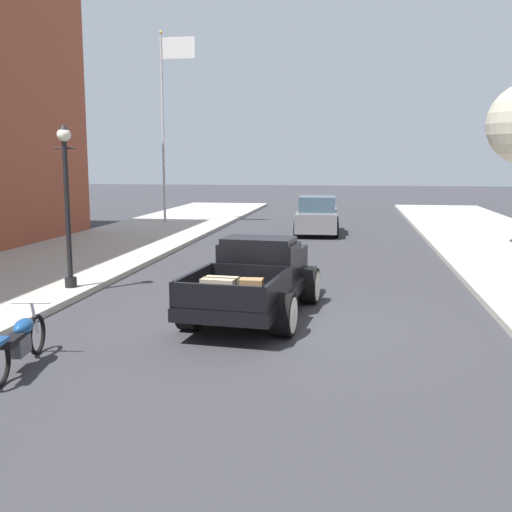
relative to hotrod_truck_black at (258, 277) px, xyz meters
The scene contains 6 objects.
ground_plane 1.10m from the hotrod_truck_black, 68.20° to the right, with size 140.00×140.00×0.00m, color #333338.
hotrod_truck_black is the anchor object (origin of this frame).
motorcycle_parked 5.09m from the hotrod_truck_black, 126.59° to the right, with size 0.63×2.11×0.93m.
car_background_grey 14.27m from the hotrod_truck_black, 88.49° to the left, with size 1.97×4.35×1.65m.
street_lamp_near 5.13m from the hotrod_truck_black, 166.55° to the left, with size 0.50×0.32×3.85m.
flagpole 18.96m from the hotrod_truck_black, 112.92° to the left, with size 1.74×0.16×9.16m.
Camera 1 is at (1.63, -11.55, 3.14)m, focal length 42.62 mm.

